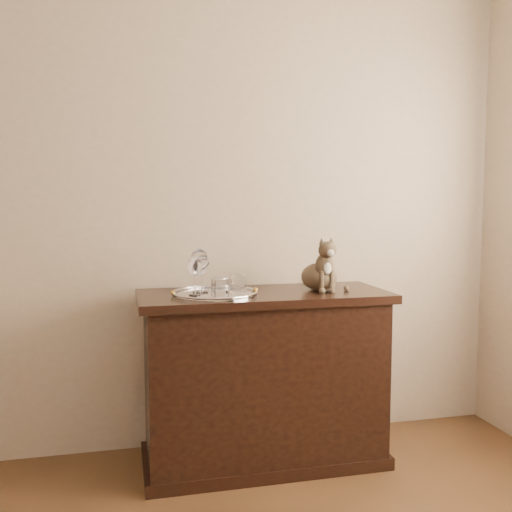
{
  "coord_description": "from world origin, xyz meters",
  "views": [
    {
      "loc": [
        -0.07,
        -0.69,
        1.29
      ],
      "look_at": [
        0.56,
        1.95,
        1.03
      ],
      "focal_mm": 40.0,
      "sensor_mm": 36.0,
      "label": 1
    }
  ],
  "objects_px": {
    "sideboard": "(264,378)",
    "wine_glass_a": "(199,271)",
    "wine_glass_d": "(202,274)",
    "tumbler_b": "(220,288)",
    "cat": "(319,263)",
    "tray": "(215,294)",
    "wine_glass_c": "(195,276)",
    "tumbler_c": "(238,283)"
  },
  "relations": [
    {
      "from": "sideboard",
      "to": "wine_glass_a",
      "type": "xyz_separation_m",
      "value": [
        -0.31,
        0.01,
        0.54
      ]
    },
    {
      "from": "wine_glass_d",
      "to": "tumbler_b",
      "type": "distance_m",
      "value": 0.18
    },
    {
      "from": "wine_glass_d",
      "to": "cat",
      "type": "xyz_separation_m",
      "value": [
        0.58,
        -0.0,
        0.04
      ]
    },
    {
      "from": "tray",
      "to": "wine_glass_d",
      "type": "relative_size",
      "value": 2.29
    },
    {
      "from": "wine_glass_c",
      "to": "cat",
      "type": "height_order",
      "value": "cat"
    },
    {
      "from": "tumbler_b",
      "to": "cat",
      "type": "relative_size",
      "value": 0.32
    },
    {
      "from": "tumbler_c",
      "to": "tray",
      "type": "bearing_deg",
      "value": -164.31
    },
    {
      "from": "wine_glass_c",
      "to": "cat",
      "type": "relative_size",
      "value": 0.66
    },
    {
      "from": "tray",
      "to": "wine_glass_c",
      "type": "relative_size",
      "value": 2.27
    },
    {
      "from": "sideboard",
      "to": "tray",
      "type": "xyz_separation_m",
      "value": [
        -0.24,
        -0.03,
        0.43
      ]
    },
    {
      "from": "wine_glass_c",
      "to": "tumbler_b",
      "type": "bearing_deg",
      "value": -42.64
    },
    {
      "from": "wine_glass_a",
      "to": "tumbler_b",
      "type": "xyz_separation_m",
      "value": [
        0.07,
        -0.17,
        -0.06
      ]
    },
    {
      "from": "wine_glass_a",
      "to": "cat",
      "type": "distance_m",
      "value": 0.59
    },
    {
      "from": "tray",
      "to": "wine_glass_a",
      "type": "bearing_deg",
      "value": 151.65
    },
    {
      "from": "tray",
      "to": "wine_glass_c",
      "type": "xyz_separation_m",
      "value": [
        -0.1,
        -0.04,
        0.09
      ]
    },
    {
      "from": "wine_glass_d",
      "to": "tumbler_c",
      "type": "xyz_separation_m",
      "value": [
        0.17,
        0.0,
        -0.05
      ]
    },
    {
      "from": "wine_glass_d",
      "to": "cat",
      "type": "bearing_deg",
      "value": -0.1
    },
    {
      "from": "wine_glass_a",
      "to": "wine_glass_d",
      "type": "distance_m",
      "value": 0.02
    },
    {
      "from": "tray",
      "to": "cat",
      "type": "relative_size",
      "value": 1.5
    },
    {
      "from": "tray",
      "to": "cat",
      "type": "bearing_deg",
      "value": 3.46
    },
    {
      "from": "sideboard",
      "to": "wine_glass_c",
      "type": "relative_size",
      "value": 6.82
    },
    {
      "from": "tumbler_c",
      "to": "cat",
      "type": "distance_m",
      "value": 0.42
    },
    {
      "from": "sideboard",
      "to": "tumbler_b",
      "type": "xyz_separation_m",
      "value": [
        -0.24,
        -0.16,
        0.48
      ]
    },
    {
      "from": "sideboard",
      "to": "cat",
      "type": "xyz_separation_m",
      "value": [
        0.28,
        0.0,
        0.56
      ]
    },
    {
      "from": "wine_glass_a",
      "to": "wine_glass_d",
      "type": "xyz_separation_m",
      "value": [
        0.01,
        -0.0,
        -0.02
      ]
    },
    {
      "from": "wine_glass_a",
      "to": "cat",
      "type": "bearing_deg",
      "value": -0.46
    },
    {
      "from": "wine_glass_c",
      "to": "wine_glass_d",
      "type": "relative_size",
      "value": 1.01
    },
    {
      "from": "wine_glass_c",
      "to": "cat",
      "type": "bearing_deg",
      "value": 6.35
    },
    {
      "from": "wine_glass_c",
      "to": "sideboard",
      "type": "bearing_deg",
      "value": 11.21
    },
    {
      "from": "wine_glass_c",
      "to": "wine_glass_a",
      "type": "bearing_deg",
      "value": 67.09
    },
    {
      "from": "wine_glass_d",
      "to": "tumbler_c",
      "type": "relative_size",
      "value": 2.16
    },
    {
      "from": "wine_glass_c",
      "to": "tumbler_b",
      "type": "height_order",
      "value": "wine_glass_c"
    },
    {
      "from": "wine_glass_a",
      "to": "wine_glass_c",
      "type": "distance_m",
      "value": 0.08
    },
    {
      "from": "wine_glass_c",
      "to": "tumbler_b",
      "type": "distance_m",
      "value": 0.14
    },
    {
      "from": "tumbler_b",
      "to": "wine_glass_c",
      "type": "bearing_deg",
      "value": 137.36
    },
    {
      "from": "tumbler_c",
      "to": "cat",
      "type": "xyz_separation_m",
      "value": [
        0.41,
        -0.0,
        0.08
      ]
    },
    {
      "from": "wine_glass_c",
      "to": "tumbler_c",
      "type": "distance_m",
      "value": 0.23
    },
    {
      "from": "wine_glass_a",
      "to": "wine_glass_d",
      "type": "height_order",
      "value": "wine_glass_a"
    },
    {
      "from": "cat",
      "to": "wine_glass_d",
      "type": "bearing_deg",
      "value": 177.52
    },
    {
      "from": "tumbler_c",
      "to": "wine_glass_c",
      "type": "bearing_deg",
      "value": -161.91
    },
    {
      "from": "tumbler_c",
      "to": "cat",
      "type": "height_order",
      "value": "cat"
    },
    {
      "from": "wine_glass_a",
      "to": "tumbler_c",
      "type": "xyz_separation_m",
      "value": [
        0.19,
        -0.0,
        -0.06
      ]
    }
  ]
}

